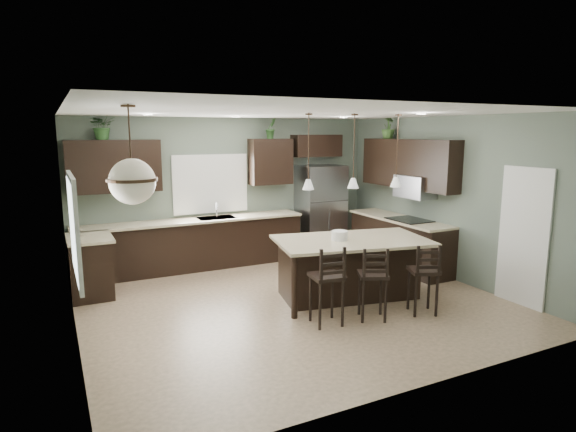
{
  "coord_description": "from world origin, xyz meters",
  "views": [
    {
      "loc": [
        -3.17,
        -6.15,
        2.54
      ],
      "look_at": [
        0.1,
        0.4,
        1.25
      ],
      "focal_mm": 30.0,
      "sensor_mm": 36.0,
      "label": 1
    }
  ],
  "objects_px": {
    "bar_stool_left": "(327,285)",
    "serving_dish": "(340,235)",
    "bar_stool_center": "(373,283)",
    "bar_stool_right": "(423,278)",
    "plant_back_left": "(102,126)",
    "kitchen_island": "(351,269)",
    "refrigerator": "(320,210)"
  },
  "relations": [
    {
      "from": "bar_stool_left",
      "to": "serving_dish",
      "type": "bearing_deg",
      "value": 55.03
    },
    {
      "from": "bar_stool_left",
      "to": "bar_stool_center",
      "type": "bearing_deg",
      "value": -3.97
    },
    {
      "from": "bar_stool_right",
      "to": "plant_back_left",
      "type": "height_order",
      "value": "plant_back_left"
    },
    {
      "from": "kitchen_island",
      "to": "bar_stool_right",
      "type": "height_order",
      "value": "bar_stool_right"
    },
    {
      "from": "bar_stool_left",
      "to": "plant_back_left",
      "type": "distance_m",
      "value": 4.67
    },
    {
      "from": "kitchen_island",
      "to": "bar_stool_right",
      "type": "bearing_deg",
      "value": -50.26
    },
    {
      "from": "plant_back_left",
      "to": "serving_dish",
      "type": "bearing_deg",
      "value": -42.26
    },
    {
      "from": "refrigerator",
      "to": "kitchen_island",
      "type": "bearing_deg",
      "value": -110.34
    },
    {
      "from": "refrigerator",
      "to": "serving_dish",
      "type": "distance_m",
      "value": 2.84
    },
    {
      "from": "bar_stool_left",
      "to": "bar_stool_center",
      "type": "height_order",
      "value": "bar_stool_left"
    },
    {
      "from": "serving_dish",
      "to": "bar_stool_right",
      "type": "xyz_separation_m",
      "value": [
        0.73,
        -1.04,
        -0.48
      ]
    },
    {
      "from": "bar_stool_right",
      "to": "refrigerator",
      "type": "bearing_deg",
      "value": 105.03
    },
    {
      "from": "refrigerator",
      "to": "bar_stool_left",
      "type": "xyz_separation_m",
      "value": [
        -1.85,
        -3.36,
        -0.38
      ]
    },
    {
      "from": "kitchen_island",
      "to": "bar_stool_left",
      "type": "xyz_separation_m",
      "value": [
        -0.88,
        -0.73,
        0.08
      ]
    },
    {
      "from": "bar_stool_left",
      "to": "bar_stool_center",
      "type": "xyz_separation_m",
      "value": [
        0.65,
        -0.12,
        -0.03
      ]
    },
    {
      "from": "serving_dish",
      "to": "bar_stool_left",
      "type": "bearing_deg",
      "value": -131.59
    },
    {
      "from": "bar_stool_center",
      "to": "plant_back_left",
      "type": "xyz_separation_m",
      "value": [
        -2.96,
        3.61,
        2.12
      ]
    },
    {
      "from": "bar_stool_right",
      "to": "bar_stool_center",
      "type": "bearing_deg",
      "value": -168.51
    },
    {
      "from": "bar_stool_right",
      "to": "plant_back_left",
      "type": "xyz_separation_m",
      "value": [
        -3.72,
        3.75,
        2.12
      ]
    },
    {
      "from": "kitchen_island",
      "to": "bar_stool_left",
      "type": "distance_m",
      "value": 1.15
    },
    {
      "from": "bar_stool_left",
      "to": "plant_back_left",
      "type": "relative_size",
      "value": 2.32
    },
    {
      "from": "plant_back_left",
      "to": "bar_stool_left",
      "type": "bearing_deg",
      "value": -56.58
    },
    {
      "from": "bar_stool_center",
      "to": "bar_stool_right",
      "type": "xyz_separation_m",
      "value": [
        0.76,
        -0.14,
        -0.0
      ]
    },
    {
      "from": "plant_back_left",
      "to": "bar_stool_right",
      "type": "bearing_deg",
      "value": -45.24
    },
    {
      "from": "bar_stool_right",
      "to": "bar_stool_left",
      "type": "bearing_deg",
      "value": -168.59
    },
    {
      "from": "refrigerator",
      "to": "kitchen_island",
      "type": "distance_m",
      "value": 2.84
    },
    {
      "from": "refrigerator",
      "to": "bar_stool_right",
      "type": "height_order",
      "value": "refrigerator"
    },
    {
      "from": "refrigerator",
      "to": "plant_back_left",
      "type": "height_order",
      "value": "plant_back_left"
    },
    {
      "from": "kitchen_island",
      "to": "bar_stool_center",
      "type": "height_order",
      "value": "bar_stool_center"
    },
    {
      "from": "kitchen_island",
      "to": "bar_stool_left",
      "type": "height_order",
      "value": "bar_stool_left"
    },
    {
      "from": "kitchen_island",
      "to": "refrigerator",
      "type": "bearing_deg",
      "value": 81.13
    },
    {
      "from": "serving_dish",
      "to": "plant_back_left",
      "type": "distance_m",
      "value": 4.36
    }
  ]
}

